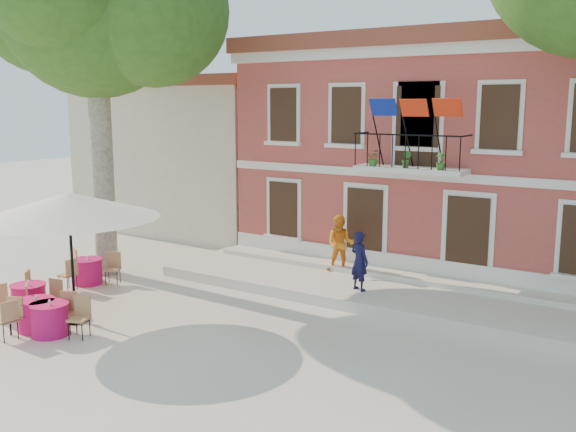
% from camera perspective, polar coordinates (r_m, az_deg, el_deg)
% --- Properties ---
extents(ground, '(90.00, 90.00, 0.00)m').
position_cam_1_polar(ground, '(15.59, -4.63, -10.15)').
color(ground, beige).
rests_on(ground, ground).
extents(main_building, '(13.50, 9.59, 7.50)m').
position_cam_1_polar(main_building, '(22.69, 15.16, 5.65)').
color(main_building, '#B14A40').
rests_on(main_building, ground).
extents(neighbor_west, '(9.40, 9.40, 6.40)m').
position_cam_1_polar(neighbor_west, '(29.25, -6.24, 5.73)').
color(neighbor_west, beige).
rests_on(neighbor_west, ground).
extents(terrace, '(14.00, 3.40, 0.30)m').
position_cam_1_polar(terrace, '(18.17, 9.06, -6.80)').
color(terrace, silver).
rests_on(terrace, ground).
extents(plane_tree_west, '(5.70, 5.70, 11.20)m').
position_cam_1_polar(plane_tree_west, '(20.87, -16.85, 17.58)').
color(plane_tree_west, '#A59E84').
rests_on(plane_tree_west, ground).
extents(patio_umbrella, '(4.35, 4.35, 3.24)m').
position_cam_1_polar(patio_umbrella, '(16.42, -18.91, 0.86)').
color(patio_umbrella, black).
rests_on(patio_umbrella, ground).
extents(pedestrian_navy, '(0.70, 0.57, 1.64)m').
position_cam_1_polar(pedestrian_navy, '(17.63, 6.37, -3.99)').
color(pedestrian_navy, '#100F34').
rests_on(pedestrian_navy, terrace).
extents(pedestrian_orange, '(1.01, 0.89, 1.74)m').
position_cam_1_polar(pedestrian_orange, '(19.45, 4.68, -2.48)').
color(pedestrian_orange, orange).
rests_on(pedestrian_orange, terrace).
extents(cafe_table_0, '(1.87, 1.69, 0.95)m').
position_cam_1_polar(cafe_table_0, '(16.57, -21.47, -8.05)').
color(cafe_table_0, '#BF1255').
rests_on(cafe_table_0, ground).
extents(cafe_table_1, '(1.94, 1.08, 0.95)m').
position_cam_1_polar(cafe_table_1, '(16.12, -20.42, -8.51)').
color(cafe_table_1, '#BF1255').
rests_on(cafe_table_1, ground).
extents(cafe_table_2, '(1.77, 1.84, 0.95)m').
position_cam_1_polar(cafe_table_2, '(17.96, -22.06, -6.70)').
color(cafe_table_2, '#BF1255').
rests_on(cafe_table_2, ground).
extents(cafe_table_3, '(1.87, 1.67, 0.95)m').
position_cam_1_polar(cafe_table_3, '(20.20, -17.38, -4.61)').
color(cafe_table_3, '#BF1255').
rests_on(cafe_table_3, ground).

